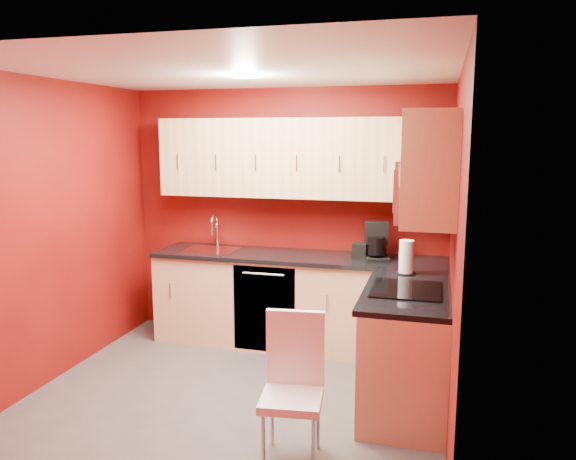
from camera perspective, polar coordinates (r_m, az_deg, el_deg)
The scene contains 21 objects.
floor at distance 4.64m, azimuth -5.33°, elevation -16.49°, with size 3.20×3.20×0.00m, color #4F4D4A.
ceiling at distance 4.20m, azimuth -5.88°, elevation 15.85°, with size 3.20×3.20×0.00m, color white.
wall_back at distance 5.65m, azimuth -0.19°, elevation 1.57°, with size 3.20×3.20×0.00m, color maroon.
wall_front at distance 2.93m, azimuth -16.11°, elevation -6.40°, with size 3.20×3.20×0.00m, color maroon.
wall_left at distance 5.04m, azimuth -22.86°, elevation -0.18°, with size 3.00×3.00×0.00m, color maroon.
wall_right at distance 3.98m, azimuth 16.52°, elevation -2.25°, with size 3.00×3.00×0.00m, color maroon.
base_cabinets_back at distance 5.50m, azimuth 1.00°, elevation -7.37°, with size 2.80×0.60×0.87m, color tan.
base_cabinets_right at distance 4.45m, azimuth 12.01°, elevation -11.75°, with size 0.60×1.30×0.87m, color tan.
countertop_back at distance 5.37m, azimuth 0.98°, elevation -2.77°, with size 2.80×0.63×0.04m, color black.
countertop_right at distance 4.29m, azimuth 12.01°, elevation -6.14°, with size 0.63×1.27×0.04m, color black.
upper_cabinets_back at distance 5.38m, azimuth 1.38°, elevation 7.31°, with size 2.80×0.35×0.75m, color #D7B77A.
upper_cabinets_right at distance 4.34m, azimuth 14.49°, elevation 7.29°, with size 0.35×1.55×0.75m.
microwave at distance 4.12m, azimuth 13.87°, elevation 4.03°, with size 0.42×0.76×0.42m.
cooktop at distance 4.25m, azimuth 11.92°, elevation -5.94°, with size 0.50×0.55×0.01m, color black.
sink at distance 5.66m, azimuth -7.85°, elevation -1.65°, with size 0.52×0.42×0.35m.
dishwasher_front at distance 5.30m, azimuth -2.43°, elevation -8.04°, with size 0.60×0.02×0.82m, color black.
downlight at distance 4.48m, azimuth -4.44°, elevation 15.28°, with size 0.20×0.20×0.01m, color white.
coffee_maker at distance 5.19m, azimuth 9.06°, elevation -1.17°, with size 0.21×0.27×0.34m, color black, non-canonical shape.
napkin_holder at distance 5.25m, azimuth 7.33°, elevation -2.10°, with size 0.13×0.13×0.14m, color black, non-canonical shape.
paper_towel at distance 4.72m, azimuth 11.93°, elevation -2.71°, with size 0.16×0.16×0.28m, color white, non-canonical shape.
dining_chair at distance 3.64m, azimuth 0.38°, elevation -16.01°, with size 0.38×0.39×0.93m, color white, non-canonical shape.
Camera 1 is at (1.49, -3.90, 2.04)m, focal length 35.00 mm.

